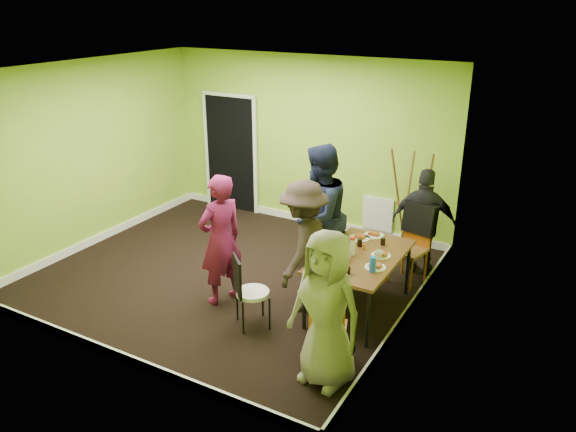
{
  "coord_description": "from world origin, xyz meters",
  "views": [
    {
      "loc": [
        4.11,
        -5.73,
        3.63
      ],
      "look_at": [
        0.9,
        0.0,
        1.05
      ],
      "focal_mm": 35.0,
      "sensor_mm": 36.0,
      "label": 1
    }
  ],
  "objects_px": {
    "blue_bottle": "(373,264)",
    "person_standing": "(221,240)",
    "orange_bottle": "(364,247)",
    "person_front_end": "(326,309)",
    "person_left_far": "(319,217)",
    "chair_left_near": "(320,270)",
    "thermos": "(352,247)",
    "chair_left_far": "(329,251)",
    "person_left_near": "(303,246)",
    "chair_bentwood": "(247,288)",
    "chair_front_end": "(327,325)",
    "easel": "(410,203)",
    "dining_table": "(360,259)",
    "person_back_end": "(424,222)",
    "chair_back_end": "(417,227)"
  },
  "relations": [
    {
      "from": "dining_table",
      "to": "thermos",
      "type": "relative_size",
      "value": 7.59
    },
    {
      "from": "person_left_near",
      "to": "chair_left_near",
      "type": "bearing_deg",
      "value": 106.64
    },
    {
      "from": "chair_left_far",
      "to": "chair_left_near",
      "type": "distance_m",
      "value": 0.43
    },
    {
      "from": "blue_bottle",
      "to": "person_left_far",
      "type": "height_order",
      "value": "person_left_far"
    },
    {
      "from": "blue_bottle",
      "to": "chair_left_far",
      "type": "bearing_deg",
      "value": 144.2
    },
    {
      "from": "chair_left_near",
      "to": "thermos",
      "type": "bearing_deg",
      "value": 117.25
    },
    {
      "from": "chair_left_far",
      "to": "easel",
      "type": "distance_m",
      "value": 1.78
    },
    {
      "from": "easel",
      "to": "chair_back_end",
      "type": "bearing_deg",
      "value": -65.46
    },
    {
      "from": "person_back_end",
      "to": "easel",
      "type": "bearing_deg",
      "value": -60.69
    },
    {
      "from": "chair_left_far",
      "to": "person_back_end",
      "type": "bearing_deg",
      "value": 126.44
    },
    {
      "from": "chair_left_near",
      "to": "person_back_end",
      "type": "height_order",
      "value": "person_back_end"
    },
    {
      "from": "chair_left_far",
      "to": "chair_front_end",
      "type": "height_order",
      "value": "chair_left_far"
    },
    {
      "from": "chair_left_near",
      "to": "person_front_end",
      "type": "bearing_deg",
      "value": 35.41
    },
    {
      "from": "person_standing",
      "to": "person_left_far",
      "type": "distance_m",
      "value": 1.33
    },
    {
      "from": "person_left_near",
      "to": "easel",
      "type": "bearing_deg",
      "value": 157.07
    },
    {
      "from": "dining_table",
      "to": "thermos",
      "type": "bearing_deg",
      "value": -156.13
    },
    {
      "from": "person_left_near",
      "to": "person_standing",
      "type": "bearing_deg",
      "value": -76.66
    },
    {
      "from": "chair_left_near",
      "to": "orange_bottle",
      "type": "distance_m",
      "value": 0.6
    },
    {
      "from": "chair_front_end",
      "to": "person_front_end",
      "type": "bearing_deg",
      "value": -89.85
    },
    {
      "from": "chair_front_end",
      "to": "orange_bottle",
      "type": "xyz_separation_m",
      "value": [
        -0.19,
        1.41,
        0.27
      ]
    },
    {
      "from": "chair_left_far",
      "to": "chair_back_end",
      "type": "xyz_separation_m",
      "value": [
        0.86,
        0.93,
        0.18
      ]
    },
    {
      "from": "blue_bottle",
      "to": "person_standing",
      "type": "bearing_deg",
      "value": -171.5
    },
    {
      "from": "chair_bentwood",
      "to": "easel",
      "type": "bearing_deg",
      "value": 115.01
    },
    {
      "from": "blue_bottle",
      "to": "orange_bottle",
      "type": "xyz_separation_m",
      "value": [
        -0.31,
        0.5,
        -0.05
      ]
    },
    {
      "from": "person_left_far",
      "to": "person_back_end",
      "type": "xyz_separation_m",
      "value": [
        1.12,
        0.97,
        -0.2
      ]
    },
    {
      "from": "person_left_far",
      "to": "person_back_end",
      "type": "height_order",
      "value": "person_left_far"
    },
    {
      "from": "chair_left_far",
      "to": "chair_left_near",
      "type": "height_order",
      "value": "chair_left_far"
    },
    {
      "from": "easel",
      "to": "person_front_end",
      "type": "bearing_deg",
      "value": -85.85
    },
    {
      "from": "dining_table",
      "to": "person_front_end",
      "type": "height_order",
      "value": "person_front_end"
    },
    {
      "from": "chair_bentwood",
      "to": "person_back_end",
      "type": "distance_m",
      "value": 2.72
    },
    {
      "from": "thermos",
      "to": "person_standing",
      "type": "bearing_deg",
      "value": -159.14
    },
    {
      "from": "orange_bottle",
      "to": "person_left_far",
      "type": "relative_size",
      "value": 0.04
    },
    {
      "from": "chair_left_far",
      "to": "person_standing",
      "type": "distance_m",
      "value": 1.4
    },
    {
      "from": "person_standing",
      "to": "chair_left_far",
      "type": "bearing_deg",
      "value": 149.57
    },
    {
      "from": "dining_table",
      "to": "person_back_end",
      "type": "xyz_separation_m",
      "value": [
        0.36,
        1.38,
        0.06
      ]
    },
    {
      "from": "orange_bottle",
      "to": "person_front_end",
      "type": "height_order",
      "value": "person_front_end"
    },
    {
      "from": "chair_bentwood",
      "to": "person_left_far",
      "type": "distance_m",
      "value": 1.46
    },
    {
      "from": "chair_left_far",
      "to": "person_front_end",
      "type": "relative_size",
      "value": 0.64
    },
    {
      "from": "easel",
      "to": "person_back_end",
      "type": "xyz_separation_m",
      "value": [
        0.38,
        -0.55,
        -0.04
      ]
    },
    {
      "from": "person_standing",
      "to": "person_left_far",
      "type": "xyz_separation_m",
      "value": [
        0.84,
        1.03,
        0.12
      ]
    },
    {
      "from": "chair_bentwood",
      "to": "person_left_far",
      "type": "relative_size",
      "value": 0.47
    },
    {
      "from": "person_left_far",
      "to": "person_back_end",
      "type": "distance_m",
      "value": 1.5
    },
    {
      "from": "chair_left_near",
      "to": "person_left_far",
      "type": "distance_m",
      "value": 0.8
    },
    {
      "from": "person_standing",
      "to": "chair_front_end",
      "type": "bearing_deg",
      "value": 90.88
    },
    {
      "from": "orange_bottle",
      "to": "person_left_near",
      "type": "bearing_deg",
      "value": -145.59
    },
    {
      "from": "chair_back_end",
      "to": "orange_bottle",
      "type": "distance_m",
      "value": 1.08
    },
    {
      "from": "chair_back_end",
      "to": "person_left_far",
      "type": "distance_m",
      "value": 1.35
    },
    {
      "from": "orange_bottle",
      "to": "chair_left_far",
      "type": "bearing_deg",
      "value": 170.13
    },
    {
      "from": "chair_left_far",
      "to": "easel",
      "type": "bearing_deg",
      "value": 147.74
    },
    {
      "from": "chair_bentwood",
      "to": "person_left_near",
      "type": "distance_m",
      "value": 0.85
    }
  ]
}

